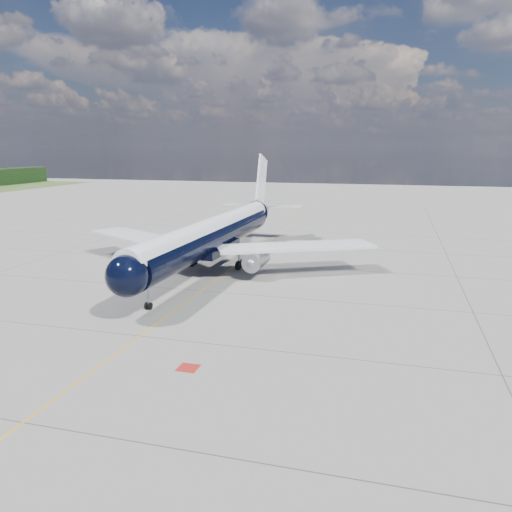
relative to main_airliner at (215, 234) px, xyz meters
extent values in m
plane|color=gray|center=(2.44, 8.32, -4.82)|extent=(320.00, 320.00, 0.00)
cube|color=#DA9E0B|center=(2.44, 3.32, -4.82)|extent=(0.16, 160.00, 0.01)
cube|color=maroon|center=(9.24, -31.68, -4.82)|extent=(1.60, 1.60, 0.01)
cylinder|color=black|center=(-0.03, -1.50, -0.21)|extent=(4.96, 41.76, 4.17)
sphere|color=black|center=(-0.45, -23.43, -0.21)|extent=(4.25, 4.25, 4.17)
cone|color=black|center=(0.46, 24.28, 0.44)|extent=(4.31, 7.76, 4.17)
cylinder|color=white|center=(-0.03, -1.50, 0.83)|extent=(4.08, 43.94, 3.25)
cube|color=black|center=(-0.45, -23.65, 0.39)|extent=(2.66, 1.37, 0.60)
cube|color=white|center=(-11.52, 0.37, -1.20)|extent=(21.08, 15.03, 0.35)
cube|color=white|center=(11.52, -0.07, -1.20)|extent=(21.27, 14.43, 0.35)
cube|color=black|center=(-0.03, -1.50, -1.75)|extent=(4.82, 11.06, 1.10)
cylinder|color=#A9A9B1|center=(-7.20, -3.55, -2.46)|extent=(2.55, 5.09, 2.46)
cylinder|color=#A9A9B1|center=(7.06, -3.82, -2.46)|extent=(2.55, 5.09, 2.46)
sphere|color=gray|center=(-7.24, -5.86, -2.46)|extent=(1.23, 1.23, 1.21)
sphere|color=gray|center=(7.02, -6.13, -2.46)|extent=(1.23, 1.23, 1.21)
cube|color=white|center=(-7.20, -3.33, -1.64)|extent=(0.31, 3.51, 1.21)
cube|color=white|center=(7.06, -3.61, -1.64)|extent=(0.31, 3.51, 1.21)
cube|color=white|center=(0.45, 23.73, 6.04)|extent=(0.48, 6.96, 9.35)
cube|color=white|center=(0.46, 24.28, 1.32)|extent=(14.33, 3.78, 0.24)
cylinder|color=gray|center=(-0.37, -19.60, -3.45)|extent=(0.20, 0.20, 2.30)
cylinder|color=black|center=(-0.59, -19.59, -4.44)|extent=(0.21, 0.77, 0.77)
cylinder|color=black|center=(-0.15, -19.60, -4.44)|extent=(0.21, 0.77, 0.77)
cylinder|color=gray|center=(-3.51, 0.22, -3.34)|extent=(0.29, 0.29, 2.08)
cylinder|color=gray|center=(3.51, 0.08, -3.34)|extent=(0.29, 0.29, 2.08)
cylinder|color=black|center=(-3.52, -0.39, -4.22)|extent=(0.52, 1.22, 1.21)
cylinder|color=black|center=(-3.50, 0.82, -4.22)|extent=(0.52, 1.22, 1.21)
cylinder|color=black|center=(3.50, -0.52, -4.22)|extent=(0.52, 1.22, 1.21)
cylinder|color=black|center=(3.52, 0.69, -4.22)|extent=(0.52, 1.22, 1.21)
camera|label=1|loc=(23.82, -64.79, 11.91)|focal=35.00mm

